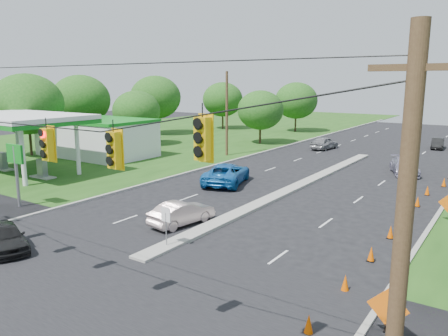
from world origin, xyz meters
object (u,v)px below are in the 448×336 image
Objects in this scene: gas_station at (85,134)px; white_sedan at (182,213)px; blue_pickup at (227,173)px; black_sedan at (5,237)px.

white_sedan is (21.94, -10.99, -1.91)m from gas_station.
black_sedan is at bearing 68.60° from blue_pickup.
gas_station reaches higher than white_sedan.
black_sedan is 8.96m from white_sedan.
blue_pickup is (-3.46, 9.72, 0.16)m from white_sedan.
gas_station is at bearing -17.39° from white_sedan.
white_sedan is at bearing 91.58° from blue_pickup.
white_sedan is (4.50, 7.75, -0.01)m from black_sedan.
black_sedan is 0.98× the size of white_sedan.
gas_station is 25.68m from black_sedan.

